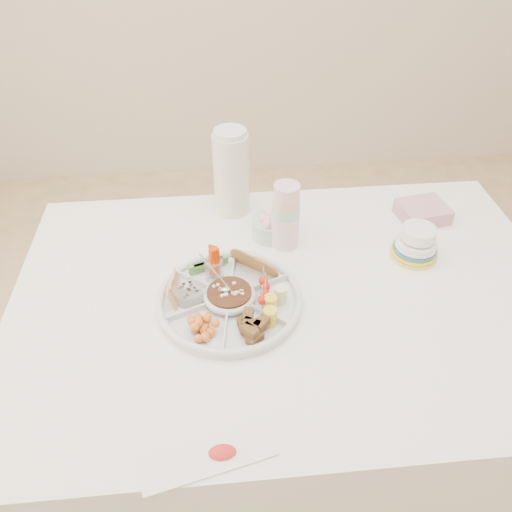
{
  "coord_description": "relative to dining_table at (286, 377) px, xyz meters",
  "views": [
    {
      "loc": [
        -0.19,
        -0.97,
        1.71
      ],
      "look_at": [
        -0.09,
        0.07,
        0.83
      ],
      "focal_mm": 35.0,
      "sensor_mm": 36.0,
      "label": 1
    }
  ],
  "objects": [
    {
      "name": "cup_stack",
      "position": [
        0.01,
        0.22,
        0.5
      ],
      "size": [
        0.09,
        0.09,
        0.23
      ],
      "primitive_type": "cylinder",
      "rotation": [
        0.0,
        0.0,
        -0.11
      ],
      "color": "#B6C4AC",
      "rests_on": "dining_table"
    },
    {
      "name": "plate_stack",
      "position": [
        0.39,
        0.12,
        0.42
      ],
      "size": [
        0.16,
        0.16,
        0.09
      ],
      "primitive_type": "cylinder",
      "rotation": [
        0.0,
        0.0,
        -0.17
      ],
      "color": "#E7CA52",
      "rests_on": "dining_table"
    },
    {
      "name": "party_tray",
      "position": [
        -0.17,
        -0.03,
        0.4
      ],
      "size": [
        0.49,
        0.49,
        0.04
      ],
      "primitive_type": "cylinder",
      "rotation": [
        0.0,
        0.0,
        0.38
      ],
      "color": "silver",
      "rests_on": "dining_table"
    },
    {
      "name": "flower_bowl",
      "position": [
        -0.02,
        0.26,
        0.42
      ],
      "size": [
        0.13,
        0.13,
        0.09
      ],
      "primitive_type": "cylinder",
      "rotation": [
        0.0,
        0.0,
        0.15
      ],
      "color": "silver",
      "rests_on": "dining_table"
    },
    {
      "name": "carrot_cucumber",
      "position": [
        -0.22,
        0.09,
        0.44
      ],
      "size": [
        0.13,
        0.13,
        0.09
      ],
      "primitive_type": null,
      "rotation": [
        0.0,
        0.0,
        0.38
      ],
      "color": "#CF3800",
      "rests_on": "party_tray"
    },
    {
      "name": "napkin_stack",
      "position": [
        0.48,
        0.31,
        0.4
      ],
      "size": [
        0.17,
        0.15,
        0.05
      ],
      "primitive_type": "cube",
      "rotation": [
        0.0,
        0.0,
        0.17
      ],
      "color": "#C88D9E",
      "rests_on": "dining_table"
    },
    {
      "name": "tortillas",
      "position": [
        -0.09,
        0.08,
        0.42
      ],
      "size": [
        0.14,
        0.14,
        0.06
      ],
      "primitive_type": null,
      "rotation": [
        0.0,
        0.0,
        0.38
      ],
      "color": "#AC7941",
      "rests_on": "party_tray"
    },
    {
      "name": "banana_tomato",
      "position": [
        -0.04,
        -0.05,
        0.44
      ],
      "size": [
        0.14,
        0.14,
        0.09
      ],
      "primitive_type": null,
      "rotation": [
        0.0,
        0.0,
        0.38
      ],
      "color": "#EECE5D",
      "rests_on": "party_tray"
    },
    {
      "name": "thermos",
      "position": [
        -0.13,
        0.41,
        0.53
      ],
      "size": [
        0.14,
        0.14,
        0.29
      ],
      "primitive_type": "cylinder",
      "rotation": [
        0.0,
        0.0,
        -0.26
      ],
      "color": "beige",
      "rests_on": "dining_table"
    },
    {
      "name": "pita_raisins",
      "position": [
        -0.3,
        -0.01,
        0.42
      ],
      "size": [
        0.15,
        0.15,
        0.06
      ],
      "primitive_type": null,
      "rotation": [
        0.0,
        0.0,
        0.38
      ],
      "color": "#EBBD6B",
      "rests_on": "party_tray"
    },
    {
      "name": "placemat",
      "position": [
        -0.24,
        -0.45,
        0.38
      ],
      "size": [
        0.29,
        0.15,
        0.01
      ],
      "primitive_type": "cube",
      "rotation": [
        0.0,
        0.0,
        0.23
      ],
      "color": "white",
      "rests_on": "dining_table"
    },
    {
      "name": "granola_chunks",
      "position": [
        -0.12,
        -0.15,
        0.42
      ],
      "size": [
        0.14,
        0.14,
        0.05
      ],
      "primitive_type": null,
      "rotation": [
        0.0,
        0.0,
        0.38
      ],
      "color": "brown",
      "rests_on": "party_tray"
    },
    {
      "name": "floor",
      "position": [
        0.0,
        0.0,
        -0.38
      ],
      "size": [
        4.0,
        4.0,
        0.0
      ],
      "primitive_type": "plane",
      "color": "tan",
      "rests_on": "ground"
    },
    {
      "name": "cherries",
      "position": [
        -0.25,
        -0.13,
        0.42
      ],
      "size": [
        0.13,
        0.13,
        0.04
      ],
      "primitive_type": null,
      "rotation": [
        0.0,
        0.0,
        0.38
      ],
      "color": "orange",
      "rests_on": "party_tray"
    },
    {
      "name": "dining_table",
      "position": [
        0.0,
        0.0,
        0.0
      ],
      "size": [
        1.52,
        1.02,
        0.76
      ],
      "primitive_type": "cube",
      "color": "white",
      "rests_on": "floor"
    },
    {
      "name": "bean_dip",
      "position": [
        -0.17,
        -0.03,
        0.41
      ],
      "size": [
        0.15,
        0.15,
        0.04
      ],
      "primitive_type": "cylinder",
      "rotation": [
        0.0,
        0.0,
        0.38
      ],
      "color": "#3D1A0F",
      "rests_on": "party_tray"
    }
  ]
}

